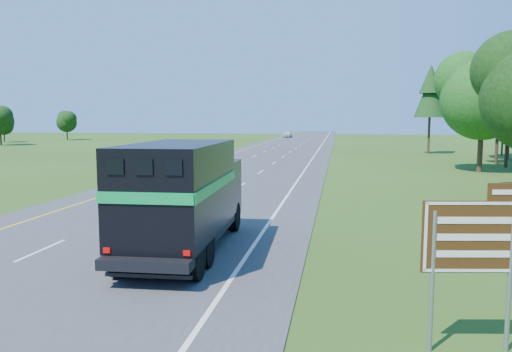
# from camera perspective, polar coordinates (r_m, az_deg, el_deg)

# --- Properties ---
(road) EXTENTS (15.00, 260.00, 0.04)m
(road) POSITION_cam_1_polar(r_m,az_deg,el_deg) (55.64, 0.60, 1.76)
(road) COLOR #38383A
(road) RESTS_ON ground
(lane_markings) EXTENTS (11.15, 260.00, 0.01)m
(lane_markings) POSITION_cam_1_polar(r_m,az_deg,el_deg) (55.64, 0.60, 1.79)
(lane_markings) COLOR yellow
(lane_markings) RESTS_ON road
(horse_truck) EXTENTS (3.02, 8.78, 3.85)m
(horse_truck) POSITION_cam_1_polar(r_m,az_deg,el_deg) (17.46, -8.24, -2.02)
(horse_truck) COLOR black
(horse_truck) RESTS_ON road
(white_suv) EXTENTS (2.69, 5.65, 1.56)m
(white_suv) POSITION_cam_1_polar(r_m,az_deg,el_deg) (44.97, -5.50, 1.61)
(white_suv) COLOR silver
(white_suv) RESTS_ON road
(far_car) EXTENTS (2.18, 4.81, 1.60)m
(far_car) POSITION_cam_1_polar(r_m,az_deg,el_deg) (124.54, 3.63, 4.79)
(far_car) COLOR silver
(far_car) RESTS_ON road
(exit_sign) EXTENTS (2.01, 0.37, 3.44)m
(exit_sign) POSITION_cam_1_polar(r_m,az_deg,el_deg) (10.84, 23.72, -7.08)
(exit_sign) COLOR gray
(exit_sign) RESTS_ON ground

